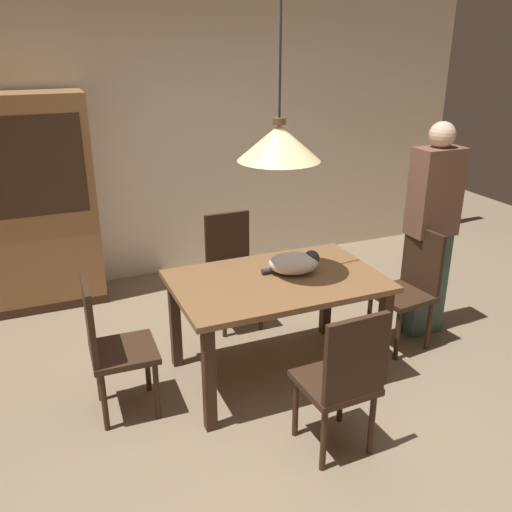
{
  "coord_description": "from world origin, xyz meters",
  "views": [
    {
      "loc": [
        -1.33,
        -2.61,
        2.27
      ],
      "look_at": [
        0.05,
        0.67,
        0.85
      ],
      "focal_mm": 38.88,
      "sensor_mm": 36.0,
      "label": 1
    }
  ],
  "objects_px": {
    "chair_near_front": "(343,378)",
    "chair_right_side": "(410,283)",
    "chair_far_back": "(232,265)",
    "hutch_bookcase": "(29,209)",
    "dining_table": "(277,292)",
    "person_standing": "(430,232)",
    "chair_left_side": "(110,343)",
    "cat_sleeping": "(295,263)",
    "pendant_lamp": "(279,142)"
  },
  "relations": [
    {
      "from": "hutch_bookcase",
      "to": "person_standing",
      "type": "bearing_deg",
      "value": -31.17
    },
    {
      "from": "cat_sleeping",
      "to": "pendant_lamp",
      "type": "height_order",
      "value": "pendant_lamp"
    },
    {
      "from": "hutch_bookcase",
      "to": "dining_table",
      "type": "bearing_deg",
      "value": -51.21
    },
    {
      "from": "person_standing",
      "to": "chair_right_side",
      "type": "bearing_deg",
      "value": -153.75
    },
    {
      "from": "chair_left_side",
      "to": "dining_table",
      "type": "bearing_deg",
      "value": -0.13
    },
    {
      "from": "chair_left_side",
      "to": "chair_near_front",
      "type": "height_order",
      "value": "same"
    },
    {
      "from": "chair_left_side",
      "to": "chair_right_side",
      "type": "relative_size",
      "value": 1.0
    },
    {
      "from": "chair_left_side",
      "to": "chair_right_side",
      "type": "xyz_separation_m",
      "value": [
        2.26,
        0.01,
        0.0
      ]
    },
    {
      "from": "pendant_lamp",
      "to": "chair_left_side",
      "type": "bearing_deg",
      "value": 179.87
    },
    {
      "from": "hutch_bookcase",
      "to": "chair_far_back",
      "type": "bearing_deg",
      "value": -33.13
    },
    {
      "from": "chair_left_side",
      "to": "chair_right_side",
      "type": "distance_m",
      "value": 2.26
    },
    {
      "from": "chair_left_side",
      "to": "person_standing",
      "type": "bearing_deg",
      "value": 2.82
    },
    {
      "from": "cat_sleeping",
      "to": "person_standing",
      "type": "xyz_separation_m",
      "value": [
        1.21,
        0.09,
        0.03
      ]
    },
    {
      "from": "chair_left_side",
      "to": "cat_sleeping",
      "type": "bearing_deg",
      "value": 1.33
    },
    {
      "from": "hutch_bookcase",
      "to": "person_standing",
      "type": "distance_m",
      "value": 3.33
    },
    {
      "from": "dining_table",
      "to": "chair_right_side",
      "type": "bearing_deg",
      "value": 0.47
    },
    {
      "from": "chair_far_back",
      "to": "hutch_bookcase",
      "type": "relative_size",
      "value": 0.5
    },
    {
      "from": "chair_right_side",
      "to": "chair_far_back",
      "type": "distance_m",
      "value": 1.42
    },
    {
      "from": "chair_near_front",
      "to": "chair_far_back",
      "type": "xyz_separation_m",
      "value": [
        -0.0,
        1.76,
        0.0
      ]
    },
    {
      "from": "chair_right_side",
      "to": "cat_sleeping",
      "type": "bearing_deg",
      "value": 178.65
    },
    {
      "from": "dining_table",
      "to": "cat_sleeping",
      "type": "bearing_deg",
      "value": 12.15
    },
    {
      "from": "hutch_bookcase",
      "to": "person_standing",
      "type": "relative_size",
      "value": 1.09
    },
    {
      "from": "chair_left_side",
      "to": "person_standing",
      "type": "xyz_separation_m",
      "value": [
        2.49,
        0.12,
        0.35
      ]
    },
    {
      "from": "chair_left_side",
      "to": "chair_far_back",
      "type": "xyz_separation_m",
      "value": [
        1.13,
        0.88,
        0.0
      ]
    },
    {
      "from": "hutch_bookcase",
      "to": "person_standing",
      "type": "xyz_separation_m",
      "value": [
        2.85,
        -1.72,
        -0.03
      ]
    },
    {
      "from": "chair_far_back",
      "to": "pendant_lamp",
      "type": "distance_m",
      "value": 1.45
    },
    {
      "from": "chair_left_side",
      "to": "hutch_bookcase",
      "type": "xyz_separation_m",
      "value": [
        -0.36,
        1.84,
        0.38
      ]
    },
    {
      "from": "hutch_bookcase",
      "to": "pendant_lamp",
      "type": "bearing_deg",
      "value": -51.21
    },
    {
      "from": "cat_sleeping",
      "to": "hutch_bookcase",
      "type": "xyz_separation_m",
      "value": [
        -1.64,
        1.81,
        0.06
      ]
    },
    {
      "from": "pendant_lamp",
      "to": "hutch_bookcase",
      "type": "height_order",
      "value": "pendant_lamp"
    },
    {
      "from": "cat_sleeping",
      "to": "chair_near_front",
      "type": "bearing_deg",
      "value": -99.19
    },
    {
      "from": "chair_far_back",
      "to": "hutch_bookcase",
      "type": "distance_m",
      "value": 1.81
    },
    {
      "from": "pendant_lamp",
      "to": "hutch_bookcase",
      "type": "distance_m",
      "value": 2.49
    },
    {
      "from": "pendant_lamp",
      "to": "chair_near_front",
      "type": "bearing_deg",
      "value": -89.8
    },
    {
      "from": "chair_far_back",
      "to": "cat_sleeping",
      "type": "distance_m",
      "value": 0.92
    },
    {
      "from": "chair_right_side",
      "to": "pendant_lamp",
      "type": "relative_size",
      "value": 0.72
    },
    {
      "from": "dining_table",
      "to": "hutch_bookcase",
      "type": "distance_m",
      "value": 2.38
    },
    {
      "from": "chair_near_front",
      "to": "hutch_bookcase",
      "type": "relative_size",
      "value": 0.5
    },
    {
      "from": "dining_table",
      "to": "person_standing",
      "type": "distance_m",
      "value": 1.38
    },
    {
      "from": "dining_table",
      "to": "cat_sleeping",
      "type": "height_order",
      "value": "cat_sleeping"
    },
    {
      "from": "cat_sleeping",
      "to": "pendant_lamp",
      "type": "relative_size",
      "value": 0.31
    },
    {
      "from": "cat_sleeping",
      "to": "chair_left_side",
      "type": "bearing_deg",
      "value": -178.67
    },
    {
      "from": "chair_near_front",
      "to": "chair_right_side",
      "type": "relative_size",
      "value": 1.0
    },
    {
      "from": "chair_right_side",
      "to": "cat_sleeping",
      "type": "distance_m",
      "value": 1.03
    },
    {
      "from": "chair_near_front",
      "to": "cat_sleeping",
      "type": "bearing_deg",
      "value": 80.81
    },
    {
      "from": "chair_far_back",
      "to": "person_standing",
      "type": "bearing_deg",
      "value": -28.92
    },
    {
      "from": "chair_near_front",
      "to": "pendant_lamp",
      "type": "relative_size",
      "value": 0.72
    },
    {
      "from": "chair_near_front",
      "to": "hutch_bookcase",
      "type": "bearing_deg",
      "value": 118.63
    },
    {
      "from": "pendant_lamp",
      "to": "hutch_bookcase",
      "type": "relative_size",
      "value": 0.7
    },
    {
      "from": "chair_left_side",
      "to": "pendant_lamp",
      "type": "height_order",
      "value": "pendant_lamp"
    }
  ]
}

